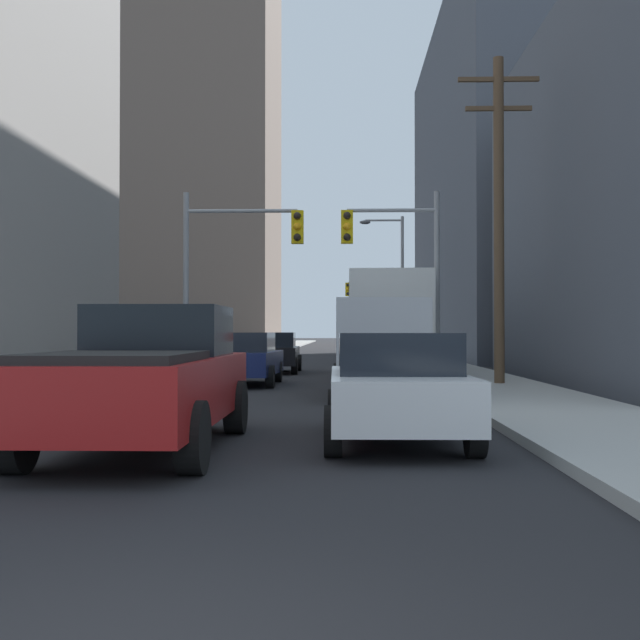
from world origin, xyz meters
TOP-DOWN VIEW (x-y plane):
  - sidewalk_left at (-4.95, 50.00)m, footprint 3.10×160.00m
  - sidewalk_right at (4.95, 50.00)m, footprint 3.10×160.00m
  - city_bus at (2.63, 25.60)m, footprint 2.87×11.57m
  - pickup_truck_red at (-1.58, 7.16)m, footprint 2.20×5.40m
  - cargo_van_silver at (1.85, 15.92)m, footprint 2.16×5.23m
  - sedan_white at (1.74, 7.84)m, footprint 1.95×4.22m
  - sedan_navy at (-1.83, 19.69)m, footprint 1.95×4.26m
  - sedan_black at (-1.59, 26.76)m, footprint 1.95×4.23m
  - traffic_signal_near_left at (-2.36, 21.99)m, footprint 3.85×0.44m
  - traffic_signal_near_right at (2.69, 21.99)m, footprint 3.13×0.44m
  - traffic_signal_far_right at (2.83, 58.91)m, footprint 2.83×0.44m
  - utility_pole_right at (5.26, 18.49)m, footprint 2.20×0.28m
  - street_lamp_right at (3.75, 37.72)m, footprint 2.28×0.32m
  - building_left_far_tower at (-19.49, 93.58)m, footprint 24.35×22.87m

SIDE VIEW (x-z plane):
  - sidewalk_left at x=-4.95m, z-range 0.00..0.15m
  - sidewalk_right at x=4.95m, z-range 0.00..0.15m
  - sedan_white at x=1.74m, z-range 0.01..1.53m
  - sedan_navy at x=-1.83m, z-range 0.01..1.53m
  - sedan_black at x=-1.59m, z-range 0.01..1.53m
  - pickup_truck_red at x=-1.58m, z-range -0.02..1.88m
  - cargo_van_silver at x=1.85m, z-range 0.16..2.42m
  - city_bus at x=2.63m, z-range 0.23..3.63m
  - traffic_signal_far_right at x=2.83m, z-range 1.00..7.00m
  - traffic_signal_near_right at x=2.69m, z-range 1.01..7.01m
  - traffic_signal_near_left at x=-2.36m, z-range 1.05..7.05m
  - street_lamp_right at x=3.75m, z-range 0.78..8.28m
  - utility_pole_right at x=5.26m, z-range 0.27..9.30m
  - building_left_far_tower at x=-19.49m, z-range 0.00..61.03m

